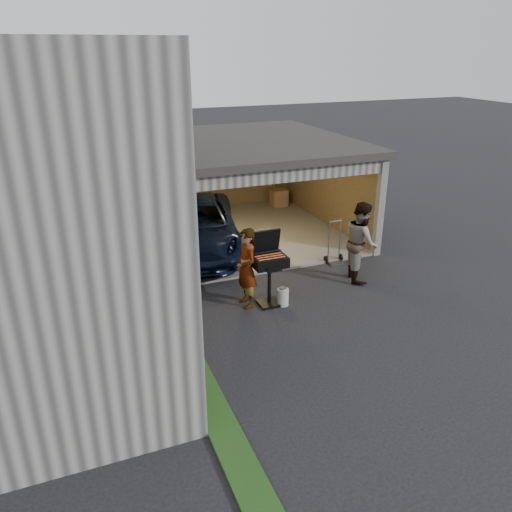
% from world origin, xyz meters
% --- Properties ---
extents(ground, '(80.00, 80.00, 0.00)m').
position_xyz_m(ground, '(0.00, 0.00, 0.00)').
color(ground, black).
rests_on(ground, ground).
extents(groundcover_strip, '(0.50, 8.00, 0.06)m').
position_xyz_m(groundcover_strip, '(-2.25, -1.00, 0.03)').
color(groundcover_strip, '#193814').
rests_on(groundcover_strip, ground).
extents(garage, '(6.80, 6.30, 2.90)m').
position_xyz_m(garage, '(0.76, 6.79, 1.87)').
color(garage, '#605E59').
rests_on(garage, ground).
extents(minivan, '(3.41, 5.46, 1.41)m').
position_xyz_m(minivan, '(-0.71, 5.65, 0.70)').
color(minivan, black).
rests_on(minivan, ground).
extents(woman, '(0.48, 0.69, 1.82)m').
position_xyz_m(woman, '(-0.50, 2.13, 0.91)').
color(woman, silver).
rests_on(woman, ground).
extents(man, '(1.01, 1.15, 1.98)m').
position_xyz_m(man, '(2.60, 2.40, 0.99)').
color(man, '#3D1C18').
rests_on(man, ground).
extents(bbq_grill, '(0.75, 0.66, 1.67)m').
position_xyz_m(bbq_grill, '(-0.01, 2.02, 0.99)').
color(bbq_grill, black).
rests_on(bbq_grill, ground).
extents(propane_tank, '(0.33, 0.33, 0.40)m').
position_xyz_m(propane_tank, '(0.26, 1.83, 0.20)').
color(propane_tank, beige).
rests_on(propane_tank, ground).
extents(plywood_panel, '(0.23, 0.83, 0.92)m').
position_xyz_m(plywood_panel, '(-2.34, 0.24, 0.46)').
color(plywood_panel, brown).
rests_on(plywood_panel, ground).
extents(hand_truck, '(0.49, 0.36, 1.19)m').
position_xyz_m(hand_truck, '(2.54, 3.48, 0.23)').
color(hand_truck, slate).
rests_on(hand_truck, ground).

